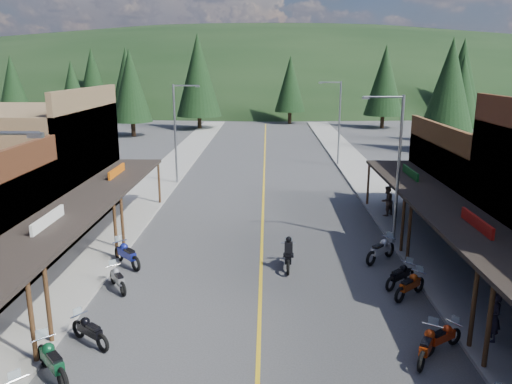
# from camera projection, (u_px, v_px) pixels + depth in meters

# --- Properties ---
(ground) EXTENTS (220.00, 220.00, 0.00)m
(ground) POSITION_uv_depth(u_px,v_px,m) (260.00, 316.00, 19.36)
(ground) COLOR #38383A
(ground) RESTS_ON ground
(centerline) EXTENTS (0.15, 90.00, 0.01)m
(centerline) POSITION_uv_depth(u_px,v_px,m) (264.00, 190.00, 38.74)
(centerline) COLOR gold
(centerline) RESTS_ON ground
(sidewalk_west) EXTENTS (3.40, 94.00, 0.15)m
(sidewalk_west) POSITION_uv_depth(u_px,v_px,m) (152.00, 189.00, 38.91)
(sidewalk_west) COLOR gray
(sidewalk_west) RESTS_ON ground
(sidewalk_east) EXTENTS (3.40, 94.00, 0.15)m
(sidewalk_east) POSITION_uv_depth(u_px,v_px,m) (376.00, 190.00, 38.53)
(sidewalk_east) COLOR gray
(sidewalk_east) RESTS_ON ground
(shop_west_3) EXTENTS (10.90, 10.20, 8.20)m
(shop_west_3) POSITION_uv_depth(u_px,v_px,m) (32.00, 168.00, 29.74)
(shop_west_3) COLOR brown
(shop_west_3) RESTS_ON ground
(shop_east_3) EXTENTS (10.90, 10.20, 6.20)m
(shop_east_3) POSITION_uv_depth(u_px,v_px,m) (496.00, 186.00, 29.38)
(shop_east_3) COLOR #4C2D16
(shop_east_3) RESTS_ON ground
(streetlight_1) EXTENTS (2.16, 0.18, 8.00)m
(streetlight_1) POSITION_uv_depth(u_px,v_px,m) (177.00, 130.00, 39.72)
(streetlight_1) COLOR gray
(streetlight_1) RESTS_ON ground
(streetlight_2) EXTENTS (2.16, 0.18, 8.00)m
(streetlight_2) POSITION_uv_depth(u_px,v_px,m) (396.00, 164.00, 25.86)
(streetlight_2) COLOR gray
(streetlight_2) RESTS_ON ground
(streetlight_3) EXTENTS (2.16, 0.18, 8.00)m
(streetlight_3) POSITION_uv_depth(u_px,v_px,m) (338.00, 119.00, 47.17)
(streetlight_3) COLOR gray
(streetlight_3) RESTS_ON ground
(ridge_hill) EXTENTS (310.00, 140.00, 60.00)m
(ridge_hill) POSITION_uv_depth(u_px,v_px,m) (266.00, 97.00, 150.15)
(ridge_hill) COLOR black
(ridge_hill) RESTS_ON ground
(pine_0) EXTENTS (5.04, 5.04, 11.00)m
(pine_0) POSITION_uv_depth(u_px,v_px,m) (13.00, 84.00, 78.69)
(pine_0) COLOR black
(pine_0) RESTS_ON ground
(pine_1) EXTENTS (5.88, 5.88, 12.50)m
(pine_1) POSITION_uv_depth(u_px,v_px,m) (127.00, 78.00, 85.91)
(pine_1) COLOR black
(pine_1) RESTS_ON ground
(pine_2) EXTENTS (6.72, 6.72, 14.00)m
(pine_2) POSITION_uv_depth(u_px,v_px,m) (198.00, 75.00, 73.79)
(pine_2) COLOR black
(pine_2) RESTS_ON ground
(pine_3) EXTENTS (5.04, 5.04, 11.00)m
(pine_3) POSITION_uv_depth(u_px,v_px,m) (290.00, 84.00, 81.61)
(pine_3) COLOR black
(pine_3) RESTS_ON ground
(pine_4) EXTENTS (5.88, 5.88, 12.50)m
(pine_4) POSITION_uv_depth(u_px,v_px,m) (385.00, 80.00, 75.31)
(pine_4) COLOR black
(pine_4) RESTS_ON ground
(pine_5) EXTENTS (6.72, 6.72, 14.00)m
(pine_5) POSITION_uv_depth(u_px,v_px,m) (462.00, 74.00, 86.40)
(pine_5) COLOR black
(pine_5) RESTS_ON ground
(pine_7) EXTENTS (5.88, 5.88, 12.50)m
(pine_7) POSITION_uv_depth(u_px,v_px,m) (93.00, 77.00, 91.89)
(pine_7) COLOR black
(pine_7) RESTS_ON ground
(pine_8) EXTENTS (4.48, 4.48, 10.00)m
(pine_8) POSITION_uv_depth(u_px,v_px,m) (73.00, 96.00, 57.11)
(pine_8) COLOR black
(pine_8) RESTS_ON ground
(pine_9) EXTENTS (4.93, 4.93, 10.80)m
(pine_9) POSITION_uv_depth(u_px,v_px,m) (462.00, 91.00, 60.86)
(pine_9) COLOR black
(pine_9) RESTS_ON ground
(pine_10) EXTENTS (5.38, 5.38, 11.60)m
(pine_10) POSITION_uv_depth(u_px,v_px,m) (131.00, 86.00, 66.51)
(pine_10) COLOR black
(pine_10) RESTS_ON ground
(pine_11) EXTENTS (5.82, 5.82, 12.40)m
(pine_11) POSITION_uv_depth(u_px,v_px,m) (450.00, 87.00, 53.97)
(pine_11) COLOR black
(pine_11) RESTS_ON ground
(bike_west_6) EXTENTS (2.14, 2.26, 1.33)m
(bike_west_6) POSITION_uv_depth(u_px,v_px,m) (52.00, 360.00, 15.32)
(bike_west_6) COLOR #0E4727
(bike_west_6) RESTS_ON ground
(bike_west_7) EXTENTS (2.03, 1.78, 1.16)m
(bike_west_7) POSITION_uv_depth(u_px,v_px,m) (90.00, 330.00, 17.23)
(bike_west_7) COLOR black
(bike_west_7) RESTS_ON ground
(bike_west_8) EXTENTS (1.64, 2.02, 1.13)m
(bike_west_8) POSITION_uv_depth(u_px,v_px,m) (118.00, 278.00, 21.46)
(bike_west_8) COLOR gray
(bike_west_8) RESTS_ON ground
(bike_west_9) EXTENTS (2.17, 2.23, 1.33)m
(bike_west_9) POSITION_uv_depth(u_px,v_px,m) (127.00, 253.00, 23.98)
(bike_west_9) COLOR navy
(bike_west_9) RESTS_ON ground
(bike_east_6) EXTENTS (1.65, 2.16, 1.20)m
(bike_east_6) POSITION_uv_depth(u_px,v_px,m) (427.00, 344.00, 16.32)
(bike_east_6) COLOR #B9350D
(bike_east_6) RESTS_ON ground
(bike_east_7) EXTENTS (1.93, 1.59, 1.09)m
(bike_east_7) POSITION_uv_depth(u_px,v_px,m) (442.00, 336.00, 16.86)
(bike_east_7) COLOR red
(bike_east_7) RESTS_ON ground
(bike_east_8) EXTENTS (2.00, 1.93, 1.19)m
(bike_east_8) POSITION_uv_depth(u_px,v_px,m) (410.00, 284.00, 20.77)
(bike_east_8) COLOR #A8380C
(bike_east_8) RESTS_ON ground
(bike_east_9) EXTENTS (1.94, 1.87, 1.15)m
(bike_east_9) POSITION_uv_depth(u_px,v_px,m) (400.00, 274.00, 21.79)
(bike_east_9) COLOR black
(bike_east_9) RESTS_ON ground
(bike_east_10) EXTENTS (2.18, 2.18, 1.32)m
(bike_east_10) POSITION_uv_depth(u_px,v_px,m) (381.00, 249.00, 24.59)
(bike_east_10) COLOR #A9A8AE
(bike_east_10) RESTS_ON ground
(rider_on_bike) EXTENTS (0.84, 2.26, 1.70)m
(rider_on_bike) POSITION_uv_depth(u_px,v_px,m) (288.00, 255.00, 23.72)
(rider_on_bike) COLOR black
(rider_on_bike) RESTS_ON ground
(pedestrian_east_a) EXTENTS (0.46, 0.66, 1.75)m
(pedestrian_east_a) POSITION_uv_depth(u_px,v_px,m) (494.00, 317.00, 17.17)
(pedestrian_east_a) COLOR black
(pedestrian_east_a) RESTS_ON sidewalk_east
(pedestrian_east_b) EXTENTS (1.07, 1.00, 1.92)m
(pedestrian_east_b) POSITION_uv_depth(u_px,v_px,m) (387.00, 201.00, 31.57)
(pedestrian_east_b) COLOR brown
(pedestrian_east_b) RESTS_ON sidewalk_east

